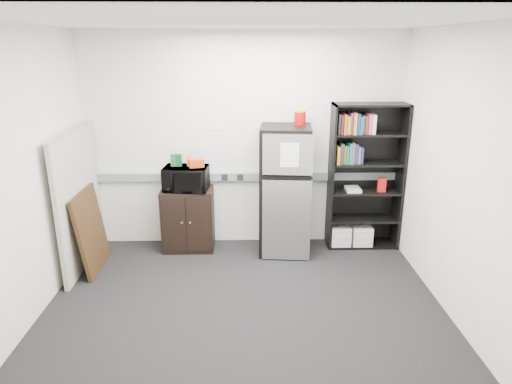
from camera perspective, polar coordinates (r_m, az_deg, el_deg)
floor at (r=4.67m, az=-1.49°, el=-14.75°), size 4.00×4.00×0.00m
wall_back at (r=5.80m, az=-1.54°, el=6.29°), size 4.00×0.02×2.70m
wall_right at (r=4.54m, az=24.47°, el=1.38°), size 0.02×3.50×2.70m
wall_left at (r=4.57m, az=-27.57°, el=1.04°), size 0.02×3.50×2.70m
ceiling at (r=3.93m, az=-1.83°, el=20.56°), size 4.00×3.50×0.02m
electrical_raceway at (r=5.87m, az=-1.50°, el=1.93°), size 3.92×0.05×0.10m
wall_note at (r=5.77m, az=-5.07°, el=8.19°), size 0.14×0.00×0.10m
bookshelf at (r=5.89m, az=13.31°, el=2.23°), size 0.90×0.34×1.85m
cubicle_partition at (r=5.63m, az=-21.24°, el=-0.97°), size 0.06×1.30×1.62m
cabinet at (r=5.87m, az=-8.47°, el=-3.40°), size 0.64×0.43×0.80m
microwave at (r=5.68m, az=-8.74°, el=1.70°), size 0.56×0.40×0.30m
snack_box_a at (r=5.68m, az=-10.27°, el=3.94°), size 0.07×0.06×0.15m
snack_box_b at (r=5.67m, az=-9.62°, el=3.95°), size 0.07×0.05×0.15m
snack_box_c at (r=5.65m, az=-8.26°, el=3.92°), size 0.07×0.05×0.14m
snack_bag at (r=5.60m, az=-7.46°, el=3.61°), size 0.20×0.14×0.10m
refrigerator at (r=5.64m, az=3.61°, el=0.14°), size 0.65×0.68×1.60m
coffee_can at (r=5.58m, az=5.52°, el=9.38°), size 0.14×0.14×0.19m
framed_poster at (r=5.61m, az=-19.92°, el=-4.57°), size 0.17×0.74×0.95m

